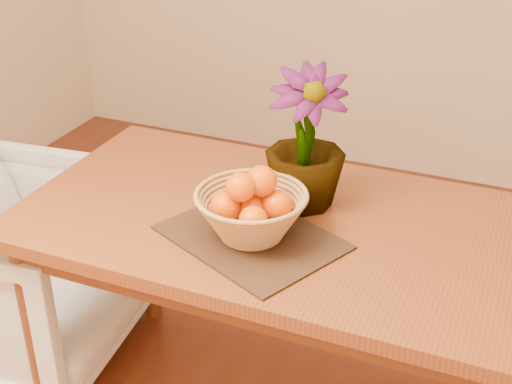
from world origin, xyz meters
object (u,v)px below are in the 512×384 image
at_px(wicker_basket, 251,216).
at_px(armchair, 19,264).
at_px(potted_plant, 306,140).
at_px(table, 272,243).

distance_m(wicker_basket, armchair, 1.02).
height_order(potted_plant, armchair, potted_plant).
height_order(wicker_basket, armchair, wicker_basket).
height_order(table, armchair, table).
bearing_deg(armchair, potted_plant, -88.09).
bearing_deg(wicker_basket, potted_plant, 74.68).
relative_size(wicker_basket, potted_plant, 0.74).
distance_m(potted_plant, armchair, 1.14).
height_order(table, potted_plant, potted_plant).
relative_size(table, potted_plant, 3.53).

